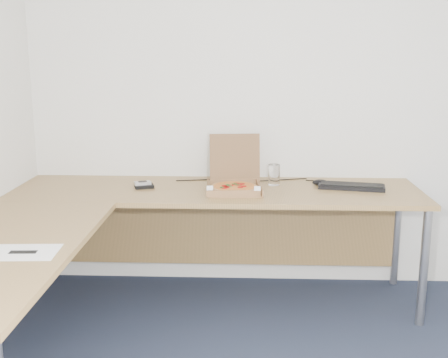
{
  "coord_description": "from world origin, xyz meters",
  "views": [
    {
      "loc": [
        -0.32,
        -1.96,
        1.55
      ],
      "look_at": [
        -0.45,
        1.28,
        0.82
      ],
      "focal_mm": 45.06,
      "sensor_mm": 36.0,
      "label": 1
    }
  ],
  "objects_px": {
    "desk": "(153,212)",
    "drinking_glass": "(274,175)",
    "wallet": "(144,186)",
    "pizza_box": "(234,185)",
    "keyboard": "(351,187)"
  },
  "relations": [
    {
      "from": "desk",
      "to": "drinking_glass",
      "type": "height_order",
      "value": "drinking_glass"
    },
    {
      "from": "wallet",
      "to": "pizza_box",
      "type": "bearing_deg",
      "value": -23.33
    },
    {
      "from": "pizza_box",
      "to": "wallet",
      "type": "xyz_separation_m",
      "value": [
        -0.56,
        0.06,
        -0.03
      ]
    },
    {
      "from": "desk",
      "to": "keyboard",
      "type": "xyz_separation_m",
      "value": [
        1.16,
        0.47,
        0.04
      ]
    },
    {
      "from": "desk",
      "to": "drinking_glass",
      "type": "xyz_separation_m",
      "value": [
        0.68,
        0.55,
        0.09
      ]
    },
    {
      "from": "desk",
      "to": "wallet",
      "type": "xyz_separation_m",
      "value": [
        -0.13,
        0.44,
        0.04
      ]
    },
    {
      "from": "pizza_box",
      "to": "keyboard",
      "type": "relative_size",
      "value": 0.92
    },
    {
      "from": "drinking_glass",
      "to": "wallet",
      "type": "xyz_separation_m",
      "value": [
        -0.81,
        -0.11,
        -0.06
      ]
    },
    {
      "from": "keyboard",
      "to": "wallet",
      "type": "bearing_deg",
      "value": -167.76
    },
    {
      "from": "pizza_box",
      "to": "keyboard",
      "type": "height_order",
      "value": "pizza_box"
    },
    {
      "from": "desk",
      "to": "wallet",
      "type": "relative_size",
      "value": 21.94
    },
    {
      "from": "pizza_box",
      "to": "keyboard",
      "type": "xyz_separation_m",
      "value": [
        0.72,
        0.09,
        -0.03
      ]
    },
    {
      "from": "keyboard",
      "to": "pizza_box",
      "type": "bearing_deg",
      "value": -162.27
    },
    {
      "from": "wallet",
      "to": "drinking_glass",
      "type": "bearing_deg",
      "value": -9.75
    },
    {
      "from": "desk",
      "to": "wallet",
      "type": "distance_m",
      "value": 0.46
    }
  ]
}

